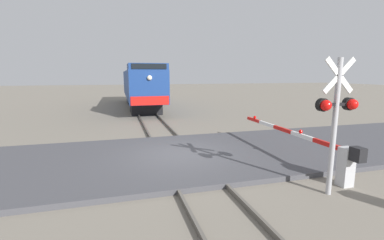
# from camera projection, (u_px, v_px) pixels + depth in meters

# --- Properties ---
(ground_plane) EXTENTS (160.00, 160.00, 0.00)m
(ground_plane) POSITION_uv_depth(u_px,v_px,m) (179.00, 158.00, 10.42)
(ground_plane) COLOR gray
(rail_track_left) EXTENTS (0.08, 80.00, 0.15)m
(rail_track_left) POSITION_uv_depth(u_px,v_px,m) (161.00, 158.00, 10.22)
(rail_track_left) COLOR #59544C
(rail_track_left) RESTS_ON ground_plane
(rail_track_right) EXTENTS (0.08, 80.00, 0.15)m
(rail_track_right) POSITION_uv_depth(u_px,v_px,m) (196.00, 155.00, 10.60)
(rail_track_right) COLOR #59544C
(rail_track_right) RESTS_ON ground_plane
(road_surface) EXTENTS (36.00, 6.30, 0.17)m
(road_surface) POSITION_uv_depth(u_px,v_px,m) (179.00, 156.00, 10.40)
(road_surface) COLOR #47474C
(road_surface) RESTS_ON ground_plane
(locomotive) EXTENTS (2.91, 16.13, 4.07)m
(locomotive) POSITION_uv_depth(u_px,v_px,m) (141.00, 86.00, 26.25)
(locomotive) COLOR black
(locomotive) RESTS_ON ground_plane
(crossing_signal) EXTENTS (1.18, 0.33, 3.72)m
(crossing_signal) POSITION_uv_depth(u_px,v_px,m) (336.00, 113.00, 6.89)
(crossing_signal) COLOR #ADADB2
(crossing_signal) RESTS_ON ground_plane
(crossing_gate) EXTENTS (0.36, 6.67, 1.28)m
(crossing_gate) POSITION_uv_depth(u_px,v_px,m) (322.00, 150.00, 8.63)
(crossing_gate) COLOR silver
(crossing_gate) RESTS_ON ground_plane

